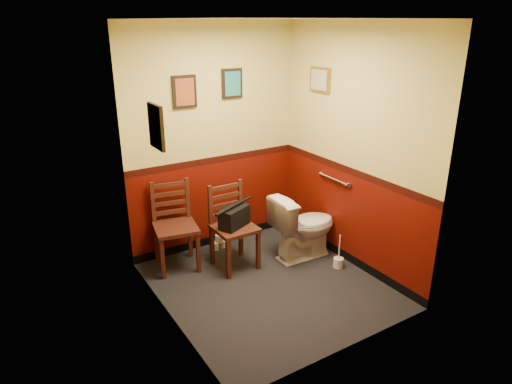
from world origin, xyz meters
The scene contains 17 objects.
floor centered at (0.00, 0.00, 0.00)m, with size 2.20×2.40×0.00m, color black.
ceiling centered at (0.00, 0.00, 2.70)m, with size 2.20×2.40×0.00m, color silver.
wall_back centered at (0.00, 1.20, 1.35)m, with size 2.20×2.70×0.00m, color #500B04.
wall_front centered at (0.00, -1.20, 1.35)m, with size 2.20×2.70×0.00m, color #500B04.
wall_left centered at (-1.10, 0.00, 1.35)m, with size 2.40×2.70×0.00m, color #500B04.
wall_right centered at (1.10, 0.00, 1.35)m, with size 2.40×2.70×0.00m, color #500B04.
grab_bar centered at (1.07, 0.25, 0.95)m, with size 0.05×0.56×0.06m.
framed_print_back_a centered at (-0.35, 1.18, 1.95)m, with size 0.28×0.04×0.36m.
framed_print_back_b centered at (0.25, 1.18, 2.00)m, with size 0.26×0.04×0.34m.
framed_print_left centered at (-1.08, 0.10, 1.85)m, with size 0.04×0.30×0.38m.
framed_print_right centered at (1.08, 0.60, 2.05)m, with size 0.04×0.34×0.28m.
toilet centered at (0.72, 0.33, 0.39)m, with size 0.45×0.80×0.79m, color white.
toilet_brush centered at (0.90, -0.10, 0.07)m, with size 0.12×0.12×0.41m.
chair_left centered at (-0.66, 0.93, 0.50)m, with size 0.55×0.55×1.00m.
chair_right centered at (-0.10, 0.59, 0.49)m, with size 0.46×0.46×0.97m.
handbag centered at (-0.10, 0.55, 0.63)m, with size 0.41×0.32×0.27m.
tp_stack centered at (-0.05, 1.05, 0.08)m, with size 0.21×0.11×0.18m.
Camera 1 is at (-2.36, -3.55, 2.69)m, focal length 32.00 mm.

